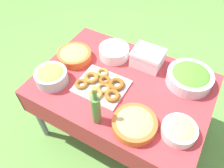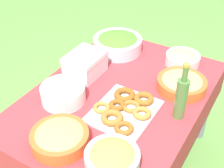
% 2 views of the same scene
% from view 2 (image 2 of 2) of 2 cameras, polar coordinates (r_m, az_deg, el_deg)
% --- Properties ---
extents(ground_plane, '(14.00, 14.00, 0.00)m').
position_cam_2_polar(ground_plane, '(2.33, 0.95, -15.04)').
color(ground_plane, '#609342').
extents(picnic_table, '(1.34, 0.94, 0.68)m').
position_cam_2_polar(picnic_table, '(1.90, 1.13, -3.90)').
color(picnic_table, '#B73338').
rests_on(picnic_table, ground_plane).
extents(salad_bowl, '(0.34, 0.34, 0.12)m').
position_cam_2_polar(salad_bowl, '(2.23, 1.03, 7.52)').
color(salad_bowl, silver).
rests_on(salad_bowl, picnic_table).
extents(pasta_bowl, '(0.23, 0.23, 0.09)m').
position_cam_2_polar(pasta_bowl, '(2.14, 12.81, 4.64)').
color(pasta_bowl, silver).
rests_on(pasta_bowl, picnic_table).
extents(donut_platter, '(0.40, 0.34, 0.05)m').
position_cam_2_polar(donut_platter, '(1.71, 2.37, -4.60)').
color(donut_platter, silver).
rests_on(donut_platter, picnic_table).
extents(plate_stack, '(0.25, 0.25, 0.10)m').
position_cam_2_polar(plate_stack, '(1.79, -8.93, -1.74)').
color(plate_stack, white).
rests_on(plate_stack, picnic_table).
extents(olive_oil_bottle, '(0.06, 0.06, 0.34)m').
position_cam_2_polar(olive_oil_bottle, '(1.65, 12.50, -2.42)').
color(olive_oil_bottle, '#4C7238').
rests_on(olive_oil_bottle, picnic_table).
extents(bread_bowl, '(0.29, 0.29, 0.08)m').
position_cam_2_polar(bread_bowl, '(1.91, 12.63, 0.16)').
color(bread_bowl, '#E05B28').
rests_on(bread_bowl, picnic_table).
extents(fruit_bowl, '(0.29, 0.29, 0.09)m').
position_cam_2_polar(fruit_bowl, '(1.55, -9.54, -9.57)').
color(fruit_bowl, '#E05B28').
rests_on(fruit_bowl, picnic_table).
extents(olive_bowl, '(0.25, 0.25, 0.12)m').
position_cam_2_polar(olive_bowl, '(1.41, 0.02, -13.64)').
color(olive_bowl, '#B2B7BC').
rests_on(olive_bowl, picnic_table).
extents(cooler_box, '(0.24, 0.20, 0.14)m').
position_cam_2_polar(cooler_box, '(1.98, -4.93, 3.62)').
color(cooler_box, silver).
rests_on(cooler_box, picnic_table).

